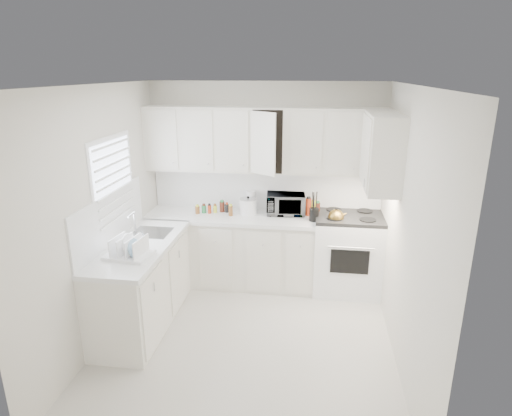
% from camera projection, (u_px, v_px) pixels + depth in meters
% --- Properties ---
extents(floor, '(3.20, 3.20, 0.00)m').
position_uv_depth(floor, '(247.00, 340.00, 4.58)').
color(floor, beige).
rests_on(floor, ground).
extents(ceiling, '(3.20, 3.20, 0.00)m').
position_uv_depth(ceiling, '(245.00, 85.00, 3.79)').
color(ceiling, white).
rests_on(ceiling, ground).
extents(wall_back, '(3.00, 0.00, 3.00)m').
position_uv_depth(wall_back, '(265.00, 184.00, 5.69)').
color(wall_back, beige).
rests_on(wall_back, ground).
extents(wall_front, '(3.00, 0.00, 3.00)m').
position_uv_depth(wall_front, '(205.00, 313.00, 2.67)').
color(wall_front, beige).
rests_on(wall_front, ground).
extents(wall_left, '(0.00, 3.20, 3.20)m').
position_uv_depth(wall_left, '(100.00, 218.00, 4.38)').
color(wall_left, beige).
rests_on(wall_left, ground).
extents(wall_right, '(0.00, 3.20, 3.20)m').
position_uv_depth(wall_right, '(407.00, 233.00, 3.99)').
color(wall_right, beige).
rests_on(wall_right, ground).
extents(window_blinds, '(0.06, 0.96, 1.06)m').
position_uv_depth(window_blinds, '(115.00, 185.00, 4.63)').
color(window_blinds, white).
rests_on(window_blinds, wall_left).
extents(lower_cabinets_back, '(2.22, 0.60, 0.90)m').
position_uv_depth(lower_cabinets_back, '(233.00, 251.00, 5.72)').
color(lower_cabinets_back, beige).
rests_on(lower_cabinets_back, floor).
extents(lower_cabinets_left, '(0.60, 1.60, 0.90)m').
position_uv_depth(lower_cabinets_left, '(142.00, 286.00, 4.79)').
color(lower_cabinets_left, beige).
rests_on(lower_cabinets_left, floor).
extents(countertop_back, '(2.24, 0.64, 0.05)m').
position_uv_depth(countertop_back, '(232.00, 217.00, 5.57)').
color(countertop_back, silver).
rests_on(countertop_back, lower_cabinets_back).
extents(countertop_left, '(0.64, 1.62, 0.05)m').
position_uv_depth(countertop_left, '(140.00, 246.00, 4.64)').
color(countertop_left, silver).
rests_on(countertop_left, lower_cabinets_left).
extents(backsplash_back, '(2.98, 0.02, 0.55)m').
position_uv_depth(backsplash_back, '(265.00, 189.00, 5.71)').
color(backsplash_back, silver).
rests_on(backsplash_back, wall_back).
extents(backsplash_left, '(0.02, 1.60, 0.55)m').
position_uv_depth(backsplash_left, '(110.00, 219.00, 4.59)').
color(backsplash_left, silver).
rests_on(backsplash_left, wall_left).
extents(upper_cabinets_back, '(3.00, 0.33, 0.80)m').
position_uv_depth(upper_cabinets_back, '(264.00, 172.00, 5.48)').
color(upper_cabinets_back, beige).
rests_on(upper_cabinets_back, wall_back).
extents(upper_cabinets_right, '(0.33, 0.90, 0.80)m').
position_uv_depth(upper_cabinets_right, '(379.00, 188.00, 4.72)').
color(upper_cabinets_right, beige).
rests_on(upper_cabinets_right, wall_right).
extents(sink, '(0.42, 0.38, 0.30)m').
position_uv_depth(sink, '(151.00, 223.00, 4.93)').
color(sink, gray).
rests_on(sink, countertop_left).
extents(stove, '(0.84, 0.69, 1.30)m').
position_uv_depth(stove, '(348.00, 242.00, 5.47)').
color(stove, white).
rests_on(stove, floor).
extents(tea_kettle, '(0.24, 0.20, 0.22)m').
position_uv_depth(tea_kettle, '(336.00, 216.00, 5.22)').
color(tea_kettle, olive).
rests_on(tea_kettle, stove).
extents(frying_pan, '(0.35, 0.45, 0.04)m').
position_uv_depth(frying_pan, '(364.00, 215.00, 5.51)').
color(frying_pan, black).
rests_on(frying_pan, stove).
extents(microwave, '(0.51, 0.31, 0.33)m').
position_uv_depth(microwave, '(286.00, 202.00, 5.57)').
color(microwave, gray).
rests_on(microwave, countertop_back).
extents(rice_cooker, '(0.25, 0.25, 0.23)m').
position_uv_depth(rice_cooker, '(248.00, 205.00, 5.59)').
color(rice_cooker, white).
rests_on(rice_cooker, countertop_back).
extents(paper_towel, '(0.12, 0.12, 0.27)m').
position_uv_depth(paper_towel, '(251.00, 201.00, 5.70)').
color(paper_towel, white).
rests_on(paper_towel, countertop_back).
extents(utensil_crock, '(0.16, 0.16, 0.38)m').
position_uv_depth(utensil_crock, '(314.00, 206.00, 5.29)').
color(utensil_crock, black).
rests_on(utensil_crock, countertop_back).
extents(dish_rack, '(0.47, 0.38, 0.24)m').
position_uv_depth(dish_rack, '(128.00, 245.00, 4.29)').
color(dish_rack, white).
rests_on(dish_rack, countertop_left).
extents(spice_left_0, '(0.06, 0.06, 0.13)m').
position_uv_depth(spice_left_0, '(200.00, 206.00, 5.72)').
color(spice_left_0, brown).
rests_on(spice_left_0, countertop_back).
extents(spice_left_1, '(0.06, 0.06, 0.13)m').
position_uv_depth(spice_left_1, '(204.00, 208.00, 5.63)').
color(spice_left_1, '#2A7E45').
rests_on(spice_left_1, countertop_back).
extents(spice_left_2, '(0.06, 0.06, 0.13)m').
position_uv_depth(spice_left_2, '(211.00, 206.00, 5.70)').
color(spice_left_2, '#B73718').
rests_on(spice_left_2, countertop_back).
extents(spice_left_3, '(0.06, 0.06, 0.13)m').
position_uv_depth(spice_left_3, '(215.00, 209.00, 5.61)').
color(spice_left_3, '#DDEC37').
rests_on(spice_left_3, countertop_back).
extents(spice_left_4, '(0.06, 0.06, 0.13)m').
position_uv_depth(spice_left_4, '(222.00, 207.00, 5.68)').
color(spice_left_4, '#522317').
rests_on(spice_left_4, countertop_back).
extents(spice_left_5, '(0.06, 0.06, 0.13)m').
position_uv_depth(spice_left_5, '(226.00, 209.00, 5.59)').
color(spice_left_5, black).
rests_on(spice_left_5, countertop_back).
extents(spice_left_6, '(0.06, 0.06, 0.13)m').
position_uv_depth(spice_left_6, '(233.00, 207.00, 5.66)').
color(spice_left_6, brown).
rests_on(spice_left_6, countertop_back).
extents(sauce_right_0, '(0.06, 0.06, 0.19)m').
position_uv_depth(sauce_right_0, '(309.00, 207.00, 5.56)').
color(sauce_right_0, '#B73718').
rests_on(sauce_right_0, countertop_back).
extents(sauce_right_1, '(0.06, 0.06, 0.19)m').
position_uv_depth(sauce_right_1, '(313.00, 209.00, 5.50)').
color(sauce_right_1, '#DDEC37').
rests_on(sauce_right_1, countertop_back).
extents(sauce_right_2, '(0.06, 0.06, 0.19)m').
position_uv_depth(sauce_right_2, '(317.00, 208.00, 5.55)').
color(sauce_right_2, '#522317').
rests_on(sauce_right_2, countertop_back).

